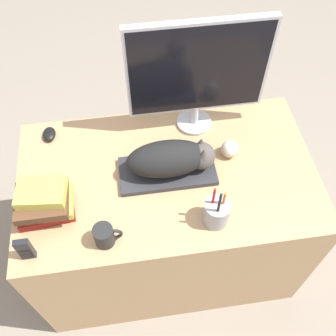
{
  "coord_description": "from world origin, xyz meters",
  "views": [
    {
      "loc": [
        -0.13,
        -0.54,
        2.07
      ],
      "look_at": [
        -0.0,
        0.34,
        0.82
      ],
      "focal_mm": 42.0,
      "sensor_mm": 36.0,
      "label": 1
    }
  ],
  "objects": [
    {
      "name": "phone",
      "position": [
        -0.53,
        0.07,
        0.82
      ],
      "size": [
        0.05,
        0.02,
        0.12
      ],
      "color": "black",
      "rests_on": "desk"
    },
    {
      "name": "coffee_mug",
      "position": [
        -0.26,
        0.09,
        0.81
      ],
      "size": [
        0.1,
        0.07,
        0.09
      ],
      "color": "black",
      "rests_on": "desk"
    },
    {
      "name": "keyboard",
      "position": [
        -0.0,
        0.36,
        0.77
      ],
      "size": [
        0.39,
        0.18,
        0.02
      ],
      "color": "#2D2D33",
      "rests_on": "desk"
    },
    {
      "name": "computer_mouse",
      "position": [
        -0.48,
        0.62,
        0.78
      ],
      "size": [
        0.06,
        0.08,
        0.03
      ],
      "color": "black",
      "rests_on": "desk"
    },
    {
      "name": "book_stack",
      "position": [
        -0.47,
        0.25,
        0.83
      ],
      "size": [
        0.21,
        0.16,
        0.15
      ],
      "color": "maroon",
      "rests_on": "desk"
    },
    {
      "name": "ground_plane",
      "position": [
        0.0,
        0.0,
        0.0
      ],
      "size": [
        12.0,
        12.0,
        0.0
      ],
      "primitive_type": "plane",
      "color": "gray"
    },
    {
      "name": "desk",
      "position": [
        0.0,
        0.35,
        0.38
      ],
      "size": [
        1.22,
        0.71,
        0.76
      ],
      "color": "tan",
      "rests_on": "ground_plane"
    },
    {
      "name": "baseball",
      "position": [
        0.27,
        0.42,
        0.8
      ],
      "size": [
        0.07,
        0.07,
        0.07
      ],
      "color": "beige",
      "rests_on": "desk"
    },
    {
      "name": "cat",
      "position": [
        0.02,
        0.36,
        0.86
      ],
      "size": [
        0.35,
        0.15,
        0.14
      ],
      "color": "black",
      "rests_on": "keyboard"
    },
    {
      "name": "monitor",
      "position": [
        0.16,
        0.61,
        1.06
      ],
      "size": [
        0.56,
        0.15,
        0.52
      ],
      "color": "#B7B7BC",
      "rests_on": "desk"
    },
    {
      "name": "pen_cup",
      "position": [
        0.15,
        0.12,
        0.82
      ],
      "size": [
        0.1,
        0.1,
        0.22
      ],
      "color": "#939399",
      "rests_on": "desk"
    }
  ]
}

